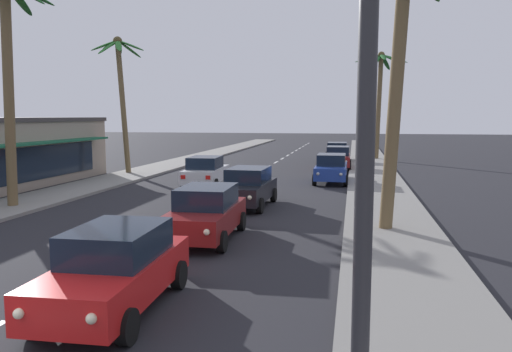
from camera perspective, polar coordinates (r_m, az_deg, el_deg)
name	(u,v)px	position (r m, az deg, el deg)	size (l,w,h in m)	color
sidewalk_right	(379,192)	(26.04, 13.96, -1.77)	(3.20, 110.00, 0.14)	gray
sidewalk_left	(98,184)	(29.66, -17.73, -0.86)	(3.20, 110.00, 0.14)	gray
lane_markings	(236,190)	(26.29, -2.28, -1.64)	(4.28, 86.77, 0.01)	silver
traffic_signal_mast	(79,6)	(6.85, -19.64, 17.87)	(11.20, 0.41, 7.37)	#2D2D33
sedan_lead_at_stop_bar	(116,268)	(10.51, -15.81, -10.15)	(2.06, 4.50, 1.68)	red
sedan_third_in_queue	(206,213)	(15.83, -5.75, -4.21)	(2.03, 4.48, 1.68)	maroon
sedan_fifth_in_queue	(248,187)	(21.48, -0.93, -1.26)	(2.06, 4.50, 1.68)	black
sedan_oncoming_far	(206,171)	(27.70, -5.80, 0.54)	(2.10, 4.51, 1.68)	silver
sedan_parked_nearest_kerb	(338,158)	(37.36, 9.38, 2.10)	(1.97, 4.46, 1.68)	maroon
sedan_parked_mid_kerb	(331,168)	(29.55, 8.62, 0.89)	(1.94, 4.45, 1.68)	navy
sedan_parked_far_kerb	(337,152)	(43.11, 9.29, 2.73)	(1.97, 4.46, 1.68)	black
palm_left_second	(7,57)	(23.22, -26.65, 12.12)	(3.76, 3.75, 9.56)	brown
palm_left_third	(120,79)	(34.58, -15.30, 10.71)	(3.42, 3.21, 9.09)	brown
palm_right_second	(399,51)	(17.19, 16.11, 13.67)	(4.24, 4.17, 9.09)	brown
palm_right_farthest	(380,85)	(45.84, 14.04, 10.14)	(4.59, 4.35, 9.54)	brown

